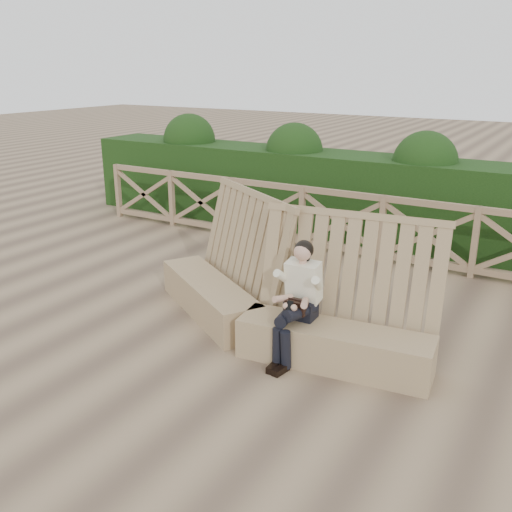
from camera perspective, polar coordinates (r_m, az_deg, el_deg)
The scene contains 5 objects.
ground at distance 6.90m, azimuth -3.27°, elevation -7.73°, with size 60.00×60.00×0.00m, color brown.
bench at distance 6.70m, azimuth 1.51°, elevation -4.80°, with size 3.96×1.76×1.58m.
woman at distance 6.10m, azimuth 4.24°, elevation -4.07°, with size 0.37×0.78×1.31m.
guardrail at distance 9.62m, azimuth 8.41°, elevation 3.32°, with size 10.10×0.09×1.10m.
hedge at distance 10.66m, azimuth 10.98°, elevation 5.78°, with size 12.00×1.20×1.50m, color black.
Camera 1 is at (3.50, -5.10, 3.06)m, focal length 40.00 mm.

